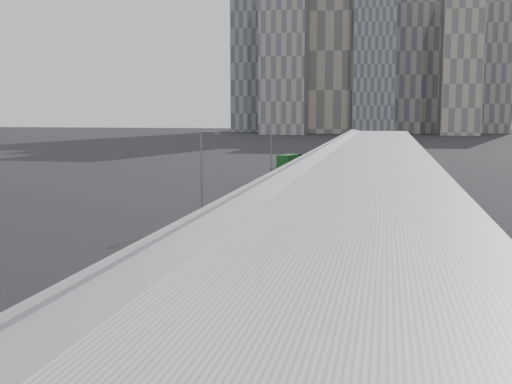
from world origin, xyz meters
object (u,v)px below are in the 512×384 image
(bus_5, at_px, (295,181))
(suv, at_px, (300,158))
(bus_2, at_px, (226,236))
(shipping_container, at_px, (288,161))
(bus_4, at_px, (275,193))
(bus_1, at_px, (165,284))
(street_lamp_near, at_px, (203,169))
(bus_3, at_px, (267,206))
(street_lamp_far, at_px, (272,148))
(bus_7, at_px, (318,164))
(bus_6, at_px, (307,172))

(bus_5, xyz_separation_m, suv, (-6.74, 55.31, -0.66))
(bus_2, xyz_separation_m, shipping_container, (-7.01, 78.98, -0.27))
(bus_4, distance_m, suv, 69.65)
(bus_1, xyz_separation_m, suv, (-7.02, 110.45, -0.72))
(bus_2, distance_m, street_lamp_near, 17.10)
(bus_3, relative_size, street_lamp_far, 1.50)
(bus_7, bearing_deg, street_lamp_near, -93.51)
(bus_5, bearing_deg, bus_1, -95.02)
(bus_1, xyz_separation_m, bus_2, (-0.06, 14.27, 0.05))
(bus_7, bearing_deg, bus_3, -86.34)
(bus_6, bearing_deg, bus_2, -89.97)
(bus_2, height_order, bus_7, bus_7)
(bus_3, height_order, street_lamp_far, street_lamp_far)
(bus_7, bearing_deg, shipping_container, 128.80)
(bus_5, xyz_separation_m, street_lamp_near, (-6.06, -25.41, 3.86))
(bus_7, bearing_deg, suv, 107.75)
(street_lamp_near, xyz_separation_m, suv, (-0.68, 80.72, -4.52))
(bus_4, relative_size, suv, 2.17)
(bus_5, bearing_deg, suv, 91.64)
(bus_2, distance_m, bus_4, 26.83)
(bus_6, bearing_deg, bus_4, -91.01)
(bus_5, height_order, suv, bus_5)
(bus_2, relative_size, bus_4, 1.01)
(bus_3, relative_size, bus_7, 0.99)
(bus_6, bearing_deg, shipping_container, 105.61)
(bus_2, distance_m, street_lamp_far, 55.21)
(bus_3, relative_size, bus_4, 1.09)
(bus_4, bearing_deg, bus_5, 84.33)
(suv, bearing_deg, street_lamp_near, -106.63)
(shipping_container, bearing_deg, bus_5, -61.84)
(bus_1, height_order, bus_7, bus_7)
(bus_1, xyz_separation_m, street_lamp_far, (-6.06, 69.03, 3.82))
(bus_1, relative_size, suv, 2.11)
(bus_3, xyz_separation_m, shipping_container, (-7.47, 63.68, -0.40))
(bus_1, distance_m, bus_2, 14.27)
(bus_4, relative_size, street_lamp_near, 1.38)
(bus_7, xyz_separation_m, street_lamp_far, (-6.06, -14.34, 3.64))
(bus_4, xyz_separation_m, shipping_container, (-6.37, 52.16, -0.25))
(bus_7, height_order, suv, bus_7)
(bus_2, distance_m, bus_6, 55.25)
(bus_2, bearing_deg, bus_6, 87.11)
(bus_4, bearing_deg, bus_3, -88.46)
(bus_6, bearing_deg, suv, 99.04)
(bus_1, relative_size, street_lamp_near, 1.35)
(bus_6, distance_m, street_lamp_far, 6.92)
(bus_2, distance_m, bus_5, 40.87)
(bus_5, distance_m, street_lamp_far, 15.54)
(bus_1, bearing_deg, bus_6, 90.72)
(suv, bearing_deg, bus_2, -102.97)
(bus_1, height_order, street_lamp_far, street_lamp_far)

